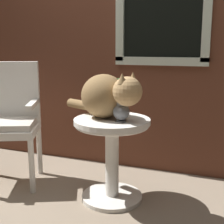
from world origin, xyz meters
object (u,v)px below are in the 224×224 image
wicker_chair (9,116)px  pewter_vase_with_ivy (121,109)px  wicker_side_table (112,146)px  cat (107,95)px

wicker_chair → pewter_vase_with_ivy: size_ratio=3.39×
wicker_side_table → pewter_vase_with_ivy: (0.09, -0.06, 0.29)m
wicker_chair → pewter_vase_with_ivy: 1.01m
cat → pewter_vase_with_ivy: size_ratio=2.28×
wicker_side_table → cat: size_ratio=0.92×
wicker_side_table → pewter_vase_with_ivy: 0.31m
wicker_chair → cat: wicker_chair is taller
wicker_side_table → wicker_chair: 0.92m
cat → pewter_vase_with_ivy: bearing=-27.1°
wicker_side_table → cat: 0.37m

